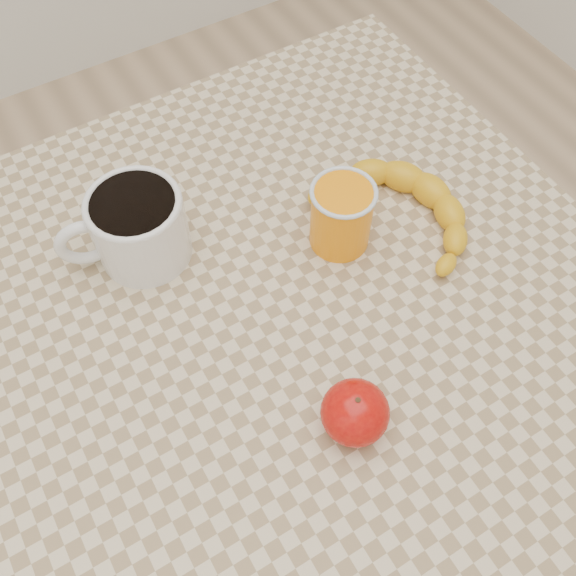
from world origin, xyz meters
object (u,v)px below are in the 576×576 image
orange_juice_glass (341,215)px  apple (355,413)px  banana (400,209)px  table (288,331)px  coffee_mug (136,226)px

orange_juice_glass → apple: size_ratio=1.02×
banana → orange_juice_glass: bearing=158.7°
orange_juice_glass → banana: 0.09m
table → orange_juice_glass: size_ratio=8.64×
coffee_mug → apple: (0.10, -0.32, -0.02)m
apple → banana: 0.29m
table → apple: apple is taller
coffee_mug → banana: (0.30, -0.12, -0.03)m
coffee_mug → orange_juice_glass: (0.22, -0.11, -0.00)m
table → orange_juice_glass: bearing=22.5°
coffee_mug → banana: size_ratio=0.59×
coffee_mug → table: bearing=-51.1°
coffee_mug → banana: coffee_mug is taller
coffee_mug → apple: size_ratio=1.83×
orange_juice_glass → apple: (-0.12, -0.21, -0.02)m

